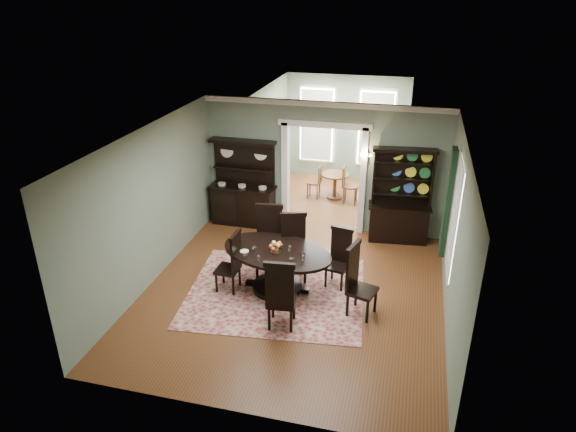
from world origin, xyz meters
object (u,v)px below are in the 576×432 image
Objects in this scene: dining_table at (277,262)px; welsh_dresser at (400,208)px; sideboard at (243,195)px; parlor_table at (335,182)px.

welsh_dresser is (2.09, 2.68, 0.19)m from dining_table.
sideboard is 2.76× the size of parlor_table.
welsh_dresser reaches higher than dining_table.
parlor_table is at bearing 99.39° from dining_table.
welsh_dresser is 2.75m from parlor_table.
welsh_dresser is at bearing -49.30° from parlor_table.
welsh_dresser reaches higher than sideboard.
dining_table is at bearing -133.60° from welsh_dresser.
sideboard is 0.96× the size of welsh_dresser.
dining_table is 3.19× the size of parlor_table.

